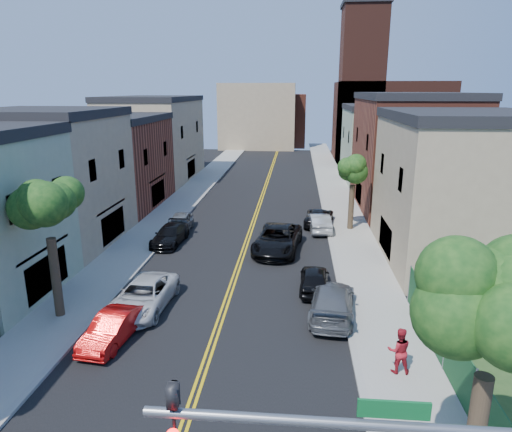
% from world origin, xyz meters
% --- Properties ---
extents(sidewalk_left, '(3.20, 100.00, 0.15)m').
position_xyz_m(sidewalk_left, '(-7.90, 40.00, 0.07)').
color(sidewalk_left, gray).
rests_on(sidewalk_left, ground).
extents(sidewalk_right, '(3.20, 100.00, 0.15)m').
position_xyz_m(sidewalk_right, '(7.90, 40.00, 0.07)').
color(sidewalk_right, gray).
rests_on(sidewalk_right, ground).
extents(curb_left, '(0.30, 100.00, 0.15)m').
position_xyz_m(curb_left, '(-6.15, 40.00, 0.07)').
color(curb_left, gray).
rests_on(curb_left, ground).
extents(curb_right, '(0.30, 100.00, 0.15)m').
position_xyz_m(curb_right, '(6.15, 40.00, 0.07)').
color(curb_right, gray).
rests_on(curb_right, ground).
extents(bldg_left_tan_near, '(9.00, 10.00, 9.00)m').
position_xyz_m(bldg_left_tan_near, '(-14.00, 25.00, 4.50)').
color(bldg_left_tan_near, '#998466').
rests_on(bldg_left_tan_near, ground).
extents(bldg_left_brick, '(9.00, 12.00, 8.00)m').
position_xyz_m(bldg_left_brick, '(-14.00, 36.00, 4.00)').
color(bldg_left_brick, brown).
rests_on(bldg_left_brick, ground).
extents(bldg_left_tan_far, '(9.00, 16.00, 9.50)m').
position_xyz_m(bldg_left_tan_far, '(-14.00, 50.00, 4.75)').
color(bldg_left_tan_far, '#998466').
rests_on(bldg_left_tan_far, ground).
extents(bldg_right_tan, '(9.00, 12.00, 9.00)m').
position_xyz_m(bldg_right_tan, '(14.00, 24.00, 4.50)').
color(bldg_right_tan, '#998466').
rests_on(bldg_right_tan, ground).
extents(bldg_right_brick, '(9.00, 14.00, 10.00)m').
position_xyz_m(bldg_right_brick, '(14.00, 38.00, 5.00)').
color(bldg_right_brick, brown).
rests_on(bldg_right_brick, ground).
extents(bldg_right_palegrn, '(9.00, 12.00, 8.50)m').
position_xyz_m(bldg_right_palegrn, '(14.00, 52.00, 4.25)').
color(bldg_right_palegrn, gray).
rests_on(bldg_right_palegrn, ground).
extents(church, '(16.20, 14.20, 22.60)m').
position_xyz_m(church, '(16.33, 67.07, 7.24)').
color(church, '#4C2319').
rests_on(church, ground).
extents(backdrop_left, '(14.00, 8.00, 12.00)m').
position_xyz_m(backdrop_left, '(-4.00, 82.00, 6.00)').
color(backdrop_left, '#998466').
rests_on(backdrop_left, ground).
extents(backdrop_center, '(10.00, 8.00, 10.00)m').
position_xyz_m(backdrop_center, '(0.00, 86.00, 5.00)').
color(backdrop_center, brown).
rests_on(backdrop_center, ground).
extents(fence_right, '(0.04, 15.00, 1.90)m').
position_xyz_m(fence_right, '(9.50, 9.50, 1.10)').
color(fence_right, '#143F1E').
rests_on(fence_right, sidewalk_right).
extents(tree_left_mid, '(5.20, 5.20, 9.29)m').
position_xyz_m(tree_left_mid, '(-7.88, 14.01, 6.58)').
color(tree_left_mid, '#322819').
rests_on(tree_left_mid, sidewalk_left).
extents(tree_right_corner, '(5.80, 5.80, 10.35)m').
position_xyz_m(tree_right_corner, '(7.93, 4.01, 7.31)').
color(tree_right_corner, '#322819').
rests_on(tree_right_corner, sidewalk_right).
extents(tree_right_far, '(4.40, 4.40, 8.03)m').
position_xyz_m(tree_right_far, '(7.92, 30.01, 5.76)').
color(tree_right_far, '#322819').
rests_on(tree_right_far, sidewalk_right).
extents(red_sedan, '(1.88, 4.16, 1.32)m').
position_xyz_m(red_sedan, '(-4.42, 12.05, 0.66)').
color(red_sedan, '#B80C0C').
rests_on(red_sedan, ground).
extents(white_pickup, '(2.70, 5.41, 1.47)m').
position_xyz_m(white_pickup, '(-4.07, 15.25, 0.74)').
color(white_pickup, silver).
rests_on(white_pickup, ground).
extents(grey_car_left, '(1.98, 4.35, 1.45)m').
position_xyz_m(grey_car_left, '(-5.50, 28.42, 0.72)').
color(grey_car_left, '#5C5F64').
rests_on(grey_car_left, ground).
extents(black_car_left, '(2.18, 4.75, 1.35)m').
position_xyz_m(black_car_left, '(-5.50, 25.42, 0.67)').
color(black_car_left, black).
rests_on(black_car_left, ground).
extents(grey_car_right, '(2.69, 5.44, 1.52)m').
position_xyz_m(grey_car_right, '(5.44, 15.39, 0.76)').
color(grey_car_right, '#53565A').
rests_on(grey_car_right, ground).
extents(black_car_right, '(1.77, 4.05, 1.36)m').
position_xyz_m(black_car_right, '(4.67, 18.30, 0.68)').
color(black_car_right, black).
rests_on(black_car_right, ground).
extents(silver_car_right, '(1.90, 4.48, 1.44)m').
position_xyz_m(silver_car_right, '(5.41, 29.58, 0.72)').
color(silver_car_right, '#999CA0').
rests_on(silver_car_right, ground).
extents(dark_car_right_far, '(2.71, 5.00, 1.33)m').
position_xyz_m(dark_car_right_far, '(5.50, 31.36, 0.67)').
color(dark_car_right_far, black).
rests_on(dark_car_right_far, ground).
extents(black_suv_lane, '(3.59, 6.51, 1.73)m').
position_xyz_m(black_suv_lane, '(2.34, 24.57, 0.86)').
color(black_suv_lane, black).
rests_on(black_suv_lane, ground).
extents(pedestrian_right, '(0.91, 0.71, 1.87)m').
position_xyz_m(pedestrian_right, '(7.66, 10.64, 1.08)').
color(pedestrian_right, '#A91A25').
rests_on(pedestrian_right, sidewalk_right).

